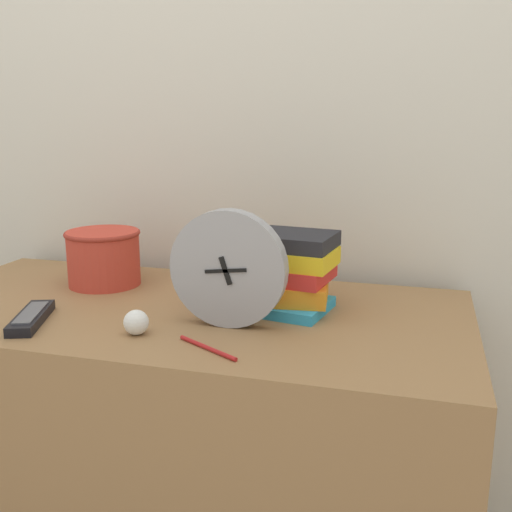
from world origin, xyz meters
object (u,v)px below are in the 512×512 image
at_px(desk_clock, 228,269).
at_px(basket, 104,256).
at_px(book_stack, 280,271).
at_px(pen, 208,348).
at_px(tv_remote, 31,317).
at_px(crumpled_paper_ball, 136,322).

height_order(desk_clock, basket, desk_clock).
xyz_separation_m(book_stack, basket, (-0.46, 0.06, -0.01)).
height_order(book_stack, pen, book_stack).
xyz_separation_m(tv_remote, pen, (0.40, -0.04, -0.01)).
distance_m(book_stack, pen, 0.29).
height_order(tv_remote, crumpled_paper_ball, crumpled_paper_ball).
distance_m(desk_clock, pen, 0.17).
bearing_deg(basket, pen, -40.27).
xyz_separation_m(book_stack, pen, (-0.07, -0.27, -0.08)).
bearing_deg(book_stack, basket, 172.47).
relative_size(basket, crumpled_paper_ball, 3.78).
height_order(basket, pen, basket).
bearing_deg(desk_clock, crumpled_paper_ball, -148.68).
distance_m(tv_remote, crumpled_paper_ball, 0.24).
distance_m(desk_clock, tv_remote, 0.42).
bearing_deg(book_stack, pen, -103.78).
relative_size(tv_remote, pen, 1.40).
distance_m(desk_clock, crumpled_paper_ball, 0.20).
relative_size(desk_clock, book_stack, 0.92).
bearing_deg(desk_clock, basket, 152.58).
height_order(desk_clock, crumpled_paper_ball, desk_clock).
xyz_separation_m(desk_clock, basket, (-0.39, 0.20, -0.04)).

